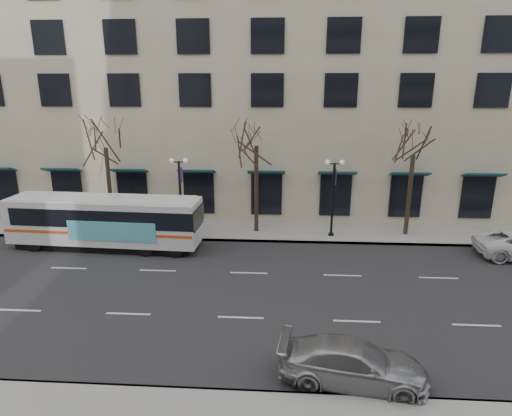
# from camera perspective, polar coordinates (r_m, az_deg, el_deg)

# --- Properties ---
(ground) EXTENTS (160.00, 160.00, 0.00)m
(ground) POSITION_cam_1_polar(r_m,az_deg,el_deg) (21.23, -1.45, -11.25)
(ground) COLOR black
(ground) RESTS_ON ground
(sidewalk_far) EXTENTS (80.00, 4.00, 0.15)m
(sidewalk_far) POSITION_cam_1_polar(r_m,az_deg,el_deg) (29.60, 9.79, -3.22)
(sidewalk_far) COLOR gray
(sidewalk_far) RESTS_ON ground
(building_hotel) EXTENTS (40.00, 20.00, 24.00)m
(building_hotel) POSITION_cam_1_polar(r_m,az_deg,el_deg) (40.01, -1.84, 19.32)
(building_hotel) COLOR tan
(building_hotel) RESTS_ON ground
(tree_far_left) EXTENTS (3.60, 3.60, 8.34)m
(tree_far_left) POSITION_cam_1_polar(r_m,az_deg,el_deg) (30.11, -19.58, 9.37)
(tree_far_left) COLOR black
(tree_far_left) RESTS_ON ground
(tree_far_mid) EXTENTS (3.60, 3.60, 8.55)m
(tree_far_mid) POSITION_cam_1_polar(r_m,az_deg,el_deg) (27.77, 0.05, 10.23)
(tree_far_mid) COLOR black
(tree_far_mid) RESTS_ON ground
(tree_far_right) EXTENTS (3.60, 3.60, 8.06)m
(tree_far_right) POSITION_cam_1_polar(r_m,az_deg,el_deg) (28.99, 20.42, 8.52)
(tree_far_right) COLOR black
(tree_far_right) RESTS_ON ground
(lamp_post_left) EXTENTS (1.22, 0.45, 5.21)m
(lamp_post_left) POSITION_cam_1_polar(r_m,az_deg,el_deg) (28.62, -10.06, 2.09)
(lamp_post_left) COLOR black
(lamp_post_left) RESTS_ON ground
(lamp_post_right) EXTENTS (1.22, 0.45, 5.21)m
(lamp_post_right) POSITION_cam_1_polar(r_m,az_deg,el_deg) (28.02, 10.25, 1.78)
(lamp_post_right) COLOR black
(lamp_post_right) RESTS_ON ground
(city_bus) EXTENTS (11.89, 3.15, 3.19)m
(city_bus) POSITION_cam_1_polar(r_m,az_deg,el_deg) (27.79, -19.35, -1.58)
(city_bus) COLOR silver
(city_bus) RESTS_ON ground
(silver_car) EXTENTS (5.22, 2.67, 1.45)m
(silver_car) POSITION_cam_1_polar(r_m,az_deg,el_deg) (15.68, 12.78, -19.51)
(silver_car) COLOR #A0A1A7
(silver_car) RESTS_ON ground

